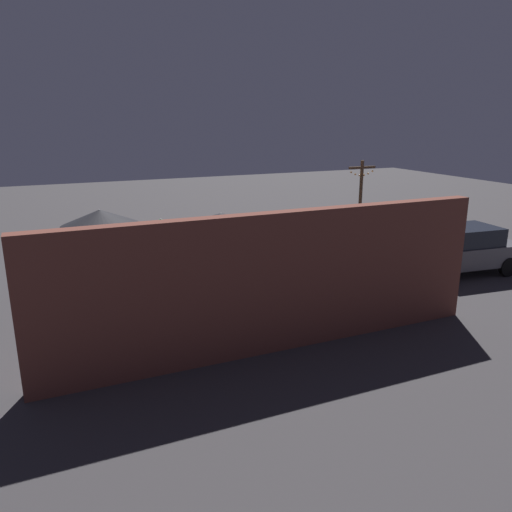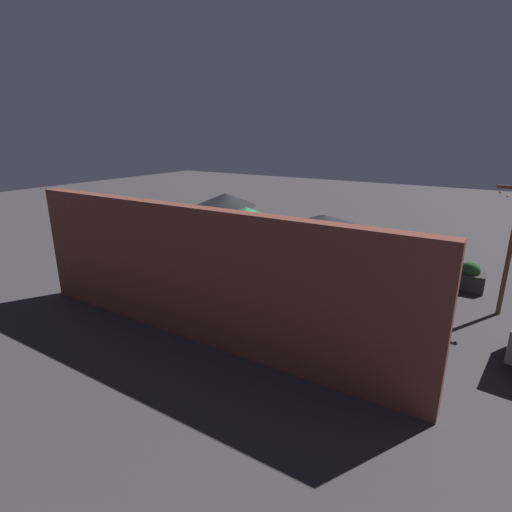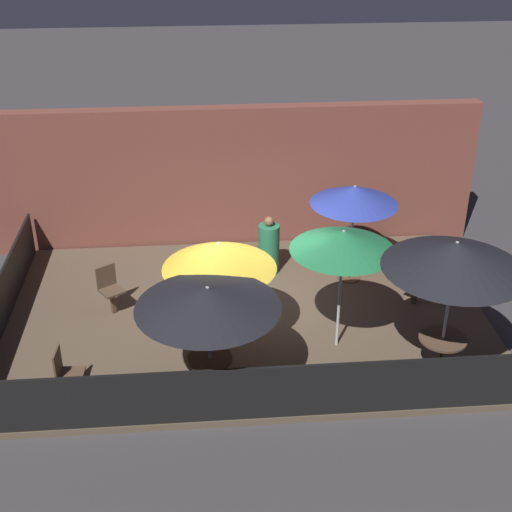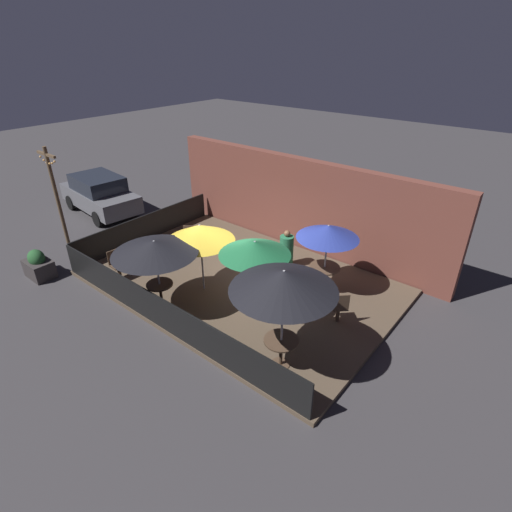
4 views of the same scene
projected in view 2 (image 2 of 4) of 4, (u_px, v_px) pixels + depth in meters
The scene contains 19 objects.
ground_plane at pixel (268, 294), 12.25m from camera, with size 60.00×60.00×0.00m, color #383538.
patio_deck at pixel (268, 292), 12.23m from camera, with size 9.08×5.99×0.12m.
building_wall at pixel (197, 276), 9.17m from camera, with size 10.68×0.36×3.21m.
fence_front at pixel (309, 252), 14.45m from camera, with size 8.88×0.05×0.95m.
fence_side_left at pixel (425, 310), 9.78m from camera, with size 0.05×5.79×0.95m.
patio_umbrella_0 at pixel (226, 199), 14.82m from camera, with size 2.26×2.26×2.48m.
patio_umbrella_1 at pixel (324, 220), 13.21m from camera, with size 2.22×2.22×2.04m.
patio_umbrella_2 at pixel (183, 230), 11.83m from camera, with size 1.74×1.74×2.06m.
patio_umbrella_3 at pixel (246, 212), 13.30m from camera, with size 1.78×1.78×2.26m.
patio_umbrella_4 at pixel (299, 228), 12.23m from camera, with size 1.93×1.93×2.06m.
dining_table_0 at pixel (227, 243), 15.32m from camera, with size 0.79×0.79×0.72m.
dining_table_1 at pixel (322, 256), 13.59m from camera, with size 0.71×0.71×0.76m.
dining_table_2 at pixel (185, 270), 12.21m from camera, with size 0.88×0.88×0.76m.
patio_chair_0 at pixel (345, 296), 10.51m from camera, with size 0.56×0.56×0.94m.
patio_chair_1 at pixel (183, 258), 13.71m from camera, with size 0.57×0.57×0.92m.
patio_chair_2 at pixel (387, 272), 12.35m from camera, with size 0.42×0.42×0.92m.
patron_0 at pixel (220, 286), 11.05m from camera, with size 0.62×0.62×1.27m.
planter_box at pixel (469, 278), 12.46m from camera, with size 0.92×0.64×0.94m.
light_post at pixel (512, 241), 10.33m from camera, with size 1.10×0.12×3.68m.
Camera 2 is at (-5.76, 9.79, 4.76)m, focal length 28.00 mm.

